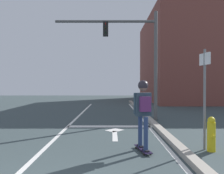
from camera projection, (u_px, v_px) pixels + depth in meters
lane_line_center at (65, 128)px, 8.16m from camera, size 0.12×20.00×0.01m
lane_line_curbside at (149, 128)px, 8.17m from camera, size 0.12×20.00×0.01m
stop_bar at (109, 126)px, 8.56m from camera, size 3.35×0.40×0.01m
lane_arrow_stem at (114, 136)px, 7.02m from camera, size 0.16×1.40×0.01m
lane_arrow_head at (114, 130)px, 7.87m from camera, size 0.71×0.71×0.01m
curb_strip at (156, 127)px, 8.17m from camera, size 0.24×24.00×0.14m
skateboard at (142, 149)px, 5.38m from camera, size 0.37×0.83×0.08m
skater at (142, 105)px, 5.35m from camera, size 0.46×0.63×1.69m
traffic_signal_mast at (132, 47)px, 10.02m from camera, size 4.72×0.34×5.03m
street_sign_post at (204, 85)px, 5.52m from camera, size 0.11×0.44×2.56m
fire_hydrant at (210, 134)px, 5.39m from camera, size 0.20×0.30×0.86m
building_block at (205, 60)px, 22.05m from camera, size 12.04×11.60×8.36m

